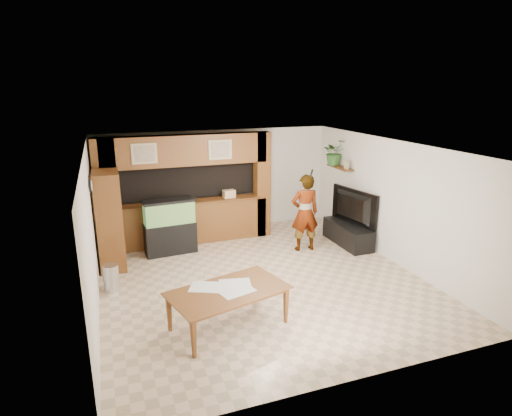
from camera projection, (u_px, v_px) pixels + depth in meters
name	position (u px, v px, depth m)	size (l,w,h in m)	color
floor	(260.00, 278.00, 8.45)	(6.50, 6.50, 0.00)	#CCAC8E
ceiling	(260.00, 147.00, 7.73)	(6.50, 6.50, 0.00)	white
wall_back	(217.00, 181.00, 11.03)	(6.00, 6.00, 0.00)	silver
wall_left	(91.00, 234.00, 7.11)	(6.50, 6.50, 0.00)	silver
wall_right	(393.00, 202.00, 9.06)	(6.50, 6.50, 0.00)	silver
partition	(184.00, 188.00, 10.16)	(4.20, 0.99, 2.60)	brown
wall_clock	(90.00, 186.00, 7.86)	(0.05, 0.25, 0.25)	black
wall_shelf	(340.00, 167.00, 10.66)	(0.25, 0.90, 0.04)	brown
pantry_cabinet	(109.00, 221.00, 8.71)	(0.51, 0.83, 2.03)	brown
trash_can	(111.00, 278.00, 7.88)	(0.28, 0.28, 0.52)	#B2B2B7
aquarium	(170.00, 227.00, 9.58)	(1.13, 0.42, 1.25)	black
tv_stand	(348.00, 234.00, 10.23)	(0.54, 1.49, 0.50)	black
television	(350.00, 207.00, 10.04)	(1.45, 0.19, 0.83)	black
photo_frame	(347.00, 165.00, 10.36)	(0.03, 0.15, 0.20)	tan
potted_plant	(334.00, 152.00, 10.80)	(0.59, 0.51, 0.65)	#2E5E25
person	(305.00, 213.00, 9.69)	(0.65, 0.43, 1.78)	tan
microphone	(312.00, 173.00, 9.30)	(0.04, 0.04, 0.18)	black
dining_table	(230.00, 309.00, 6.66)	(1.82, 1.01, 0.64)	brown
newspaper_a	(207.00, 287.00, 6.69)	(0.52, 0.38, 0.01)	silver
newspaper_b	(236.00, 290.00, 6.58)	(0.53, 0.39, 0.01)	silver
newspaper_c	(235.00, 284.00, 6.80)	(0.50, 0.36, 0.01)	silver
counter_box	(229.00, 194.00, 10.38)	(0.28, 0.19, 0.19)	tan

